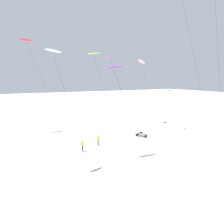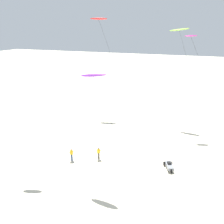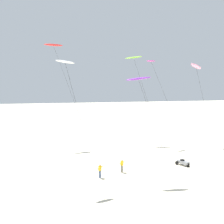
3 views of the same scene
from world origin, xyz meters
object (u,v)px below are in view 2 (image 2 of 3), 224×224
at_px(kite_white, 23,57).
at_px(beach_buggy, 169,166).
at_px(kite_flyer_middle, 99,153).
at_px(kite_red, 99,19).
at_px(kite_flyer_nearest, 72,154).
at_px(kite_magenta, 192,38).
at_px(kite_purple, 94,76).
at_px(kite_lime, 180,30).

distance_m(kite_white, beach_buggy, 20.78).
bearing_deg(kite_flyer_middle, kite_red, 112.48).
distance_m(kite_red, kite_flyer_nearest, 25.59).
bearing_deg(kite_magenta, kite_purple, -115.50).
distance_m(kite_red, kite_white, 21.48).
relative_size(kite_lime, beach_buggy, 7.60).
distance_m(kite_purple, kite_flyer_middle, 11.10).
bearing_deg(kite_purple, kite_magenta, 64.50).
distance_m(kite_flyer_middle, beach_buggy, 8.89).
xyz_separation_m(kite_red, kite_lime, (14.35, -0.10, -1.85)).
xyz_separation_m(kite_red, kite_white, (0.23, -21.04, -4.34)).
relative_size(kite_red, kite_flyer_middle, 10.65).
height_order(kite_white, kite_flyer_nearest, kite_white).
bearing_deg(kite_flyer_middle, kite_purple, -71.29).
bearing_deg(kite_white, beach_buggy, 15.66).
height_order(kite_lime, beach_buggy, kite_lime).
height_order(kite_purple, kite_flyer_middle, kite_purple).
height_order(kite_magenta, kite_white, kite_magenta).
relative_size(kite_red, kite_white, 1.31).
height_order(kite_purple, beach_buggy, kite_purple).
bearing_deg(kite_flyer_middle, kite_lime, 68.00).
bearing_deg(kite_purple, kite_lime, 73.69).
xyz_separation_m(kite_purple, kite_flyer_middle, (-1.05, 3.09, -10.61)).
bearing_deg(kite_white, kite_flyer_middle, 26.06).
relative_size(kite_lime, kite_flyer_middle, 9.64).
bearing_deg(kite_lime, kite_flyer_nearest, -118.15).
bearing_deg(beach_buggy, kite_purple, -152.27).
xyz_separation_m(kite_lime, kite_white, (-14.11, -20.94, -2.48)).
xyz_separation_m(kite_lime, beach_buggy, (1.75, -16.49, -15.14)).
height_order(kite_flyer_nearest, beach_buggy, kite_flyer_nearest).
distance_m(kite_lime, kite_magenta, 4.19).
relative_size(kite_magenta, kite_white, 1.11).
relative_size(kite_red, kite_lime, 1.11).
xyz_separation_m(kite_red, kite_flyer_nearest, (4.18, -19.09, -16.53)).
relative_size(kite_purple, kite_flyer_nearest, 7.12).
height_order(kite_flyer_middle, beach_buggy, kite_flyer_middle).
distance_m(kite_red, kite_flyer_middle, 25.21).
xyz_separation_m(kite_red, kite_flyer_middle, (7.28, -17.59, -16.53)).
xyz_separation_m(kite_lime, kite_purple, (-6.02, -20.58, -4.07)).
bearing_deg(kite_lime, kite_magenta, -58.14).
bearing_deg(kite_flyer_nearest, kite_flyer_middle, 25.80).
bearing_deg(kite_lime, beach_buggy, -83.93).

